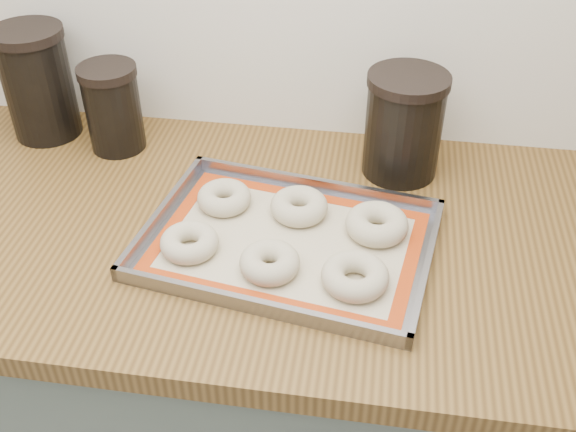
% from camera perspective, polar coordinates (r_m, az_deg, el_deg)
% --- Properties ---
extents(cabinet, '(3.00, 0.65, 0.86)m').
position_cam_1_polar(cabinet, '(1.51, -7.45, -14.28)').
color(cabinet, '#5C685C').
rests_on(cabinet, floor).
extents(countertop, '(3.06, 0.68, 0.04)m').
position_cam_1_polar(countertop, '(1.19, -9.17, -0.80)').
color(countertop, brown).
rests_on(countertop, cabinet).
extents(baking_tray, '(0.51, 0.40, 0.03)m').
position_cam_1_polar(baking_tray, '(1.10, -0.00, -2.19)').
color(baking_tray, gray).
rests_on(baking_tray, countertop).
extents(baking_mat, '(0.46, 0.35, 0.00)m').
position_cam_1_polar(baking_mat, '(1.10, 0.00, -2.27)').
color(baking_mat, '#C6B793').
rests_on(baking_mat, baking_tray).
extents(bagel_front_left, '(0.12, 0.12, 0.03)m').
position_cam_1_polar(bagel_front_left, '(1.08, -8.34, -2.23)').
color(bagel_front_left, '#BBAF91').
rests_on(bagel_front_left, baking_mat).
extents(bagel_front_mid, '(0.11, 0.11, 0.04)m').
position_cam_1_polar(bagel_front_mid, '(1.04, -1.56, -3.95)').
color(bagel_front_mid, '#BBAF91').
rests_on(bagel_front_mid, baking_mat).
extents(bagel_front_right, '(0.11, 0.11, 0.04)m').
position_cam_1_polar(bagel_front_right, '(1.02, 5.70, -5.08)').
color(bagel_front_right, '#BBAF91').
rests_on(bagel_front_right, baking_mat).
extents(bagel_back_left, '(0.12, 0.12, 0.03)m').
position_cam_1_polar(bagel_back_left, '(1.17, -5.42, 1.56)').
color(bagel_back_left, '#BBAF91').
rests_on(bagel_back_left, baking_mat).
extents(bagel_back_mid, '(0.12, 0.12, 0.04)m').
position_cam_1_polar(bagel_back_mid, '(1.15, 0.95, 0.83)').
color(bagel_back_mid, '#BBAF91').
rests_on(bagel_back_mid, baking_mat).
extents(bagel_back_right, '(0.11, 0.11, 0.04)m').
position_cam_1_polar(bagel_back_right, '(1.12, 7.52, -0.68)').
color(bagel_back_right, '#BBAF91').
rests_on(bagel_back_right, baking_mat).
extents(canister_left, '(0.14, 0.14, 0.22)m').
position_cam_1_polar(canister_left, '(1.43, -20.42, 10.55)').
color(canister_left, black).
rests_on(canister_left, countertop).
extents(canister_mid, '(0.11, 0.11, 0.17)m').
position_cam_1_polar(canister_mid, '(1.35, -14.60, 8.87)').
color(canister_mid, black).
rests_on(canister_mid, countertop).
extents(canister_right, '(0.15, 0.15, 0.20)m').
position_cam_1_polar(canister_right, '(1.24, 9.77, 7.62)').
color(canister_right, black).
rests_on(canister_right, countertop).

